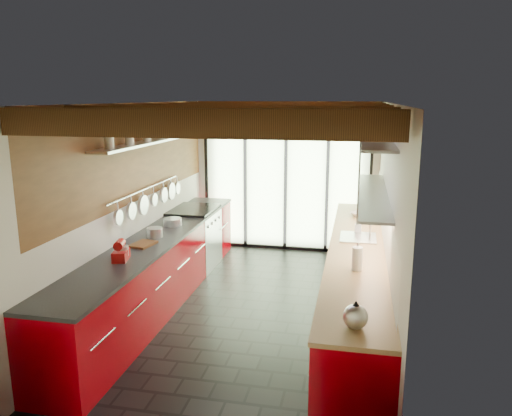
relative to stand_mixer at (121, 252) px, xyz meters
The scene contains 18 objects.
ground 1.92m from the stand_mixer, 38.86° to the left, with size 5.50×5.50×0.00m, color black.
room_shell 1.75m from the stand_mixer, 38.86° to the left, with size 5.50×5.50×5.50m.
ceiling_beams 2.38m from the stand_mixer, 47.82° to the left, with size 3.14×5.06×4.90m.
glass_door 3.98m from the stand_mixer, 71.13° to the left, with size 2.95×0.10×2.90m.
left_counter 1.16m from the stand_mixer, 90.28° to the left, with size 0.68×5.00×0.92m.
range_stove 2.53m from the stand_mixer, 90.12° to the left, with size 0.66×0.90×0.97m.
right_counter 2.80m from the stand_mixer, 21.94° to the left, with size 0.68×5.00×0.92m.
sink_assembly 2.93m from the stand_mixer, 29.10° to the left, with size 0.45×0.52×0.43m.
upper_cabinets_right 3.12m from the stand_mixer, 26.11° to the left, with size 0.34×3.00×3.00m.
left_wall_fixtures 1.54m from the stand_mixer, 98.70° to the left, with size 0.28×2.60×0.96m.
stand_mixer is the anchor object (origin of this frame).
pot_large 0.93m from the stand_mixer, 90.00° to the left, with size 0.20×0.20×0.13m, color silver.
pot_small 1.55m from the stand_mixer, 90.00° to the left, with size 0.26×0.26×0.10m, color silver.
cutting_board 0.57m from the stand_mixer, 90.00° to the left, with size 0.23×0.32×0.03m, color brown.
kettle 2.79m from the stand_mixer, 24.47° to the right, with size 0.24×0.27×0.23m.
paper_towel 2.55m from the stand_mixer, ahead, with size 0.14×0.14×0.29m.
soap_bottle 3.03m from the stand_mixer, 33.08° to the left, with size 0.08×0.08×0.18m, color silver.
bowl 3.66m from the stand_mixer, 46.09° to the left, with size 0.25×0.25×0.06m, color silver.
Camera 1 is at (1.24, -5.84, 2.67)m, focal length 35.00 mm.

